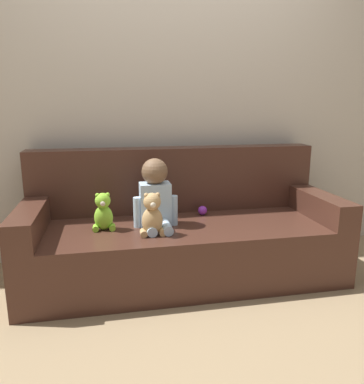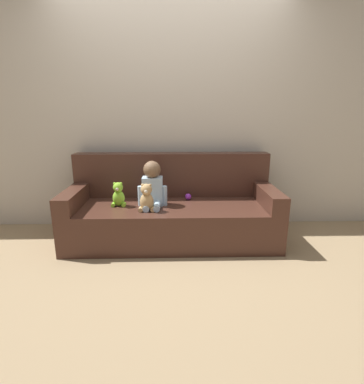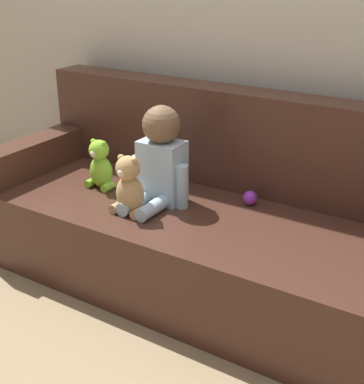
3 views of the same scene
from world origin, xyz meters
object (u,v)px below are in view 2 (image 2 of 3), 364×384
Objects in this scene: teddy_bear_brown at (147,198)px; toy_ball at (188,197)px; couch at (172,211)px; plush_toy_side at (118,195)px; person_baby at (152,186)px.

toy_ball is (0.41, 0.36, -0.09)m from teddy_bear_brown.
plush_toy_side is (-0.53, -0.11, 0.21)m from couch.
toy_ball is at bearing 26.64° from person_baby.
person_baby is 0.20m from teddy_bear_brown.
toy_ball is (0.37, 0.18, -0.17)m from person_baby.
teddy_bear_brown is at bearing -138.72° from toy_ball.
teddy_bear_brown is 4.06× the size of toy_ball.
teddy_bear_brown is at bearing -103.83° from person_baby.
person_baby is at bearing 3.15° from plush_toy_side.
couch reaches higher than toy_ball.
person_baby is at bearing -153.93° from couch.
plush_toy_side is 3.70× the size of toy_ball.
couch reaches higher than person_baby.
person_baby reaches higher than toy_ball.
teddy_bear_brown is (-0.04, -0.18, -0.07)m from person_baby.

